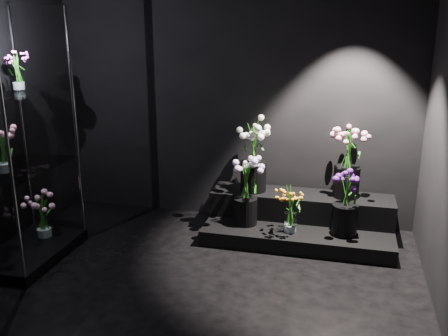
% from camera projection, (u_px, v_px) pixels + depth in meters
% --- Properties ---
extents(floor, '(4.00, 4.00, 0.00)m').
position_uv_depth(floor, '(178.00, 306.00, 4.01)').
color(floor, black).
rests_on(floor, ground).
extents(wall_back, '(4.00, 0.00, 4.00)m').
position_uv_depth(wall_back, '(234.00, 96.00, 5.47)').
color(wall_back, black).
rests_on(wall_back, floor).
extents(display_riser, '(1.92, 0.85, 0.43)m').
position_uv_depth(display_riser, '(300.00, 220.00, 5.28)').
color(display_riser, black).
rests_on(display_riser, floor).
extents(display_case, '(0.64, 1.06, 2.33)m').
position_uv_depth(display_case, '(17.00, 140.00, 4.50)').
color(display_case, black).
rests_on(display_case, floor).
extents(bouquet_orange_bells, '(0.34, 0.34, 0.48)m').
position_uv_depth(bouquet_orange_bells, '(291.00, 208.00, 4.95)').
color(bouquet_orange_bells, white).
rests_on(bouquet_orange_bells, display_riser).
extents(bouquet_lilac, '(0.45, 0.45, 0.70)m').
position_uv_depth(bouquet_lilac, '(246.00, 188.00, 5.11)').
color(bouquet_lilac, black).
rests_on(bouquet_lilac, display_riser).
extents(bouquet_purple, '(0.41, 0.41, 0.63)m').
position_uv_depth(bouquet_purple, '(346.00, 200.00, 4.87)').
color(bouquet_purple, black).
rests_on(bouquet_purple, display_riser).
extents(bouquet_cream_roses, '(0.47, 0.47, 0.77)m').
position_uv_depth(bouquet_cream_roses, '(254.00, 153.00, 5.30)').
color(bouquet_cream_roses, black).
rests_on(bouquet_cream_roses, display_riser).
extents(bouquet_pink_roses, '(0.50, 0.50, 0.73)m').
position_uv_depth(bouquet_pink_roses, '(348.00, 159.00, 5.11)').
color(bouquet_pink_roses, black).
rests_on(bouquet_pink_roses, display_riser).
extents(bouquet_case_pink, '(0.29, 0.29, 0.40)m').
position_uv_depth(bouquet_case_pink, '(2.00, 149.00, 4.38)').
color(bouquet_case_pink, white).
rests_on(bouquet_case_pink, display_case).
extents(bouquet_case_magenta, '(0.27, 0.27, 0.34)m').
position_uv_depth(bouquet_case_magenta, '(17.00, 70.00, 4.50)').
color(bouquet_case_magenta, white).
rests_on(bouquet_case_magenta, display_case).
extents(bouquet_case_base_pink, '(0.42, 0.42, 0.43)m').
position_uv_depth(bouquet_case_base_pink, '(43.00, 215.00, 4.97)').
color(bouquet_case_base_pink, white).
rests_on(bouquet_case_base_pink, display_case).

